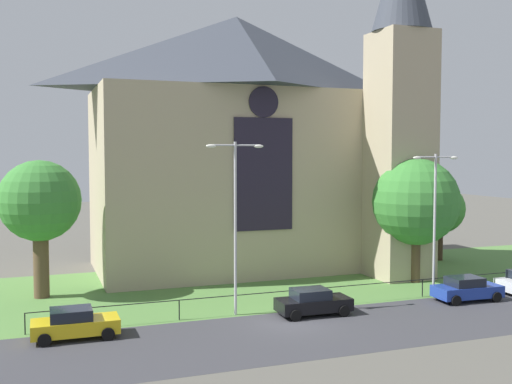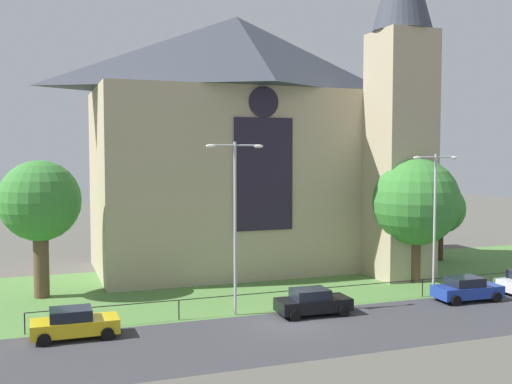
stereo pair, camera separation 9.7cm
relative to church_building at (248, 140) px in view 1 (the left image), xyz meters
name	(u,v)px [view 1 (the left image)]	position (x,y,z in m)	size (l,w,h in m)	color
ground	(234,285)	(-3.13, -5.74, -10.27)	(160.00, 160.00, 0.00)	#56544C
road_asphalt	(306,332)	(-3.13, -17.74, -10.27)	(120.00, 8.00, 0.01)	#38383D
grass_verge	(243,291)	(-3.13, -7.74, -10.27)	(120.00, 20.00, 0.01)	#517F3D
church_building	(248,140)	(0.00, 0.00, 0.00)	(23.20, 16.20, 26.00)	tan
iron_railing	(310,291)	(-0.77, -13.24, -9.30)	(31.82, 0.07, 1.13)	black
tree_left_far	(40,202)	(-15.77, -5.08, -4.20)	(5.13, 5.13, 8.76)	brown
tree_right_far	(440,209)	(16.56, -2.47, -5.84)	(4.28, 4.28, 6.61)	#423021
tree_right_near	(416,202)	(9.32, -9.33, -4.54)	(6.15, 6.15, 8.84)	brown
streetlamp_near	(235,208)	(-5.48, -13.34, -4.18)	(3.37, 0.26, 9.82)	#B2B2B7
streetlamp_far	(435,207)	(7.93, -13.34, -4.54)	(3.37, 0.26, 9.14)	#B2B2B7
parked_car_yellow	(75,324)	(-14.33, -14.75, -9.53)	(4.21, 2.05, 1.51)	gold
parked_car_black	(313,302)	(-1.36, -14.85, -9.53)	(4.25, 2.11, 1.51)	black
parked_car_blue	(467,289)	(9.08, -15.12, -9.53)	(4.28, 2.18, 1.51)	#1E3899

